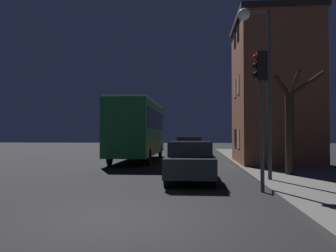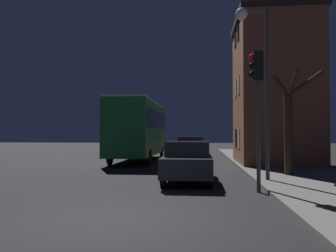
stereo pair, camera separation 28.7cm
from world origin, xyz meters
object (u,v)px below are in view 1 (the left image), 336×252
at_px(bare_tree, 291,124).
at_px(car_mid_lane, 189,149).
at_px(streetlamp, 258,58).
at_px(traffic_light, 261,91).
at_px(bus, 138,126).
at_px(car_near_lane, 190,160).
at_px(car_far_lane, 193,145).

xyz_separation_m(bare_tree, car_mid_lane, (-4.30, 8.09, -1.36)).
distance_m(streetlamp, traffic_light, 2.43).
height_order(bare_tree, bus, bare_tree).
height_order(streetlamp, car_near_lane, streetlamp).
relative_size(streetlamp, bus, 0.66).
distance_m(bare_tree, car_mid_lane, 9.26).
relative_size(car_near_lane, car_mid_lane, 1.14).
xyz_separation_m(bare_tree, car_near_lane, (-4.07, -1.41, -1.39)).
height_order(car_mid_lane, car_far_lane, car_mid_lane).
relative_size(car_near_lane, car_far_lane, 1.07).
bearing_deg(bus, streetlamp, -57.06).
bearing_deg(car_near_lane, bare_tree, 19.13).
height_order(bus, car_mid_lane, bus).
bearing_deg(traffic_light, car_near_lane, 137.15).
bearing_deg(car_mid_lane, streetlamp, -74.23).
distance_m(traffic_light, bus, 12.72).
bearing_deg(traffic_light, streetlamp, 81.30).
bearing_deg(traffic_light, bare_tree, 61.54).
xyz_separation_m(traffic_light, bare_tree, (1.87, 3.45, -0.93)).
relative_size(bus, car_far_lane, 2.35).
xyz_separation_m(bus, car_near_lane, (3.59, -9.26, -1.50)).
xyz_separation_m(bare_tree, car_far_lane, (-4.13, 17.47, -1.40)).
xyz_separation_m(streetlamp, bare_tree, (1.58, 1.54, -2.40)).
xyz_separation_m(traffic_light, bus, (-5.79, 11.30, -0.81)).
bearing_deg(streetlamp, car_near_lane, 177.10).
relative_size(traffic_light, car_far_lane, 1.07).
distance_m(bare_tree, bus, 10.96).
xyz_separation_m(streetlamp, bus, (-6.08, 9.38, -2.28)).
xyz_separation_m(streetlamp, car_near_lane, (-2.49, 0.13, -3.78)).
height_order(streetlamp, car_mid_lane, streetlamp).
bearing_deg(bare_tree, streetlamp, -135.74).
bearing_deg(car_far_lane, car_near_lane, -89.83).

